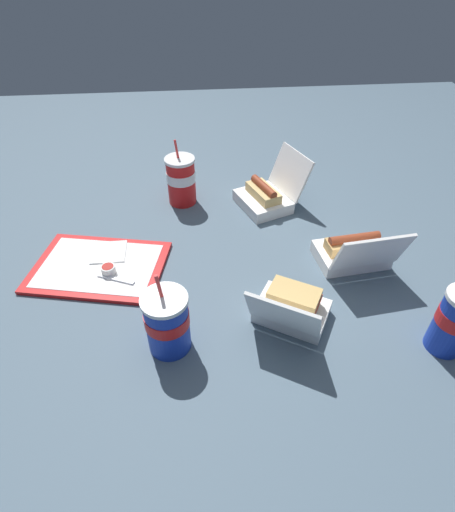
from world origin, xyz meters
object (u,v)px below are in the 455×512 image
(food_tray, at_px, (99,267))
(clamshell_hotdog_left, at_px, (266,195))
(clamshell_hotdog_right, at_px, (354,252))
(plastic_fork, at_px, (116,279))
(ketchup_cup, at_px, (108,269))
(clamshell_sandwich_corner, at_px, (291,308))
(soda_cup_back, at_px, (181,180))
(soda_cup_center, at_px, (167,322))
(soda_cup_corner, at_px, (455,321))

(food_tray, relative_size, clamshell_hotdog_left, 1.63)
(clamshell_hotdog_right, bearing_deg, clamshell_hotdog_left, -58.60)
(plastic_fork, relative_size, clamshell_hotdog_right, 0.51)
(ketchup_cup, bearing_deg, clamshell_sandwich_corner, 156.58)
(clamshell_hotdog_right, distance_m, clamshell_hotdog_left, 0.38)
(clamshell_hotdog_right, bearing_deg, soda_cup_back, -37.82)
(ketchup_cup, distance_m, soda_cup_center, 0.31)
(soda_cup_corner, bearing_deg, soda_cup_center, -5.82)
(soda_cup_corner, bearing_deg, ketchup_cup, -21.51)
(clamshell_hotdog_right, xyz_separation_m, soda_cup_back, (0.49, -0.38, 0.05))
(clamshell_hotdog_left, bearing_deg, ketchup_cup, 32.49)
(clamshell_sandwich_corner, xyz_separation_m, soda_cup_back, (0.26, -0.58, 0.04))
(plastic_fork, distance_m, soda_cup_back, 0.45)
(soda_cup_back, height_order, soda_cup_corner, same)
(soda_cup_back, bearing_deg, ketchup_cup, 60.58)
(clamshell_hotdog_right, bearing_deg, soda_cup_center, 25.30)
(food_tray, xyz_separation_m, plastic_fork, (-0.06, 0.07, 0.01))
(clamshell_hotdog_right, relative_size, clamshell_hotdog_left, 0.85)
(ketchup_cup, relative_size, clamshell_hotdog_right, 0.18)
(clamshell_hotdog_right, bearing_deg, food_tray, -3.39)
(plastic_fork, height_order, soda_cup_back, soda_cup_back)
(clamshell_sandwich_corner, bearing_deg, plastic_fork, -21.21)
(clamshell_sandwich_corner, relative_size, clamshell_hotdog_left, 0.93)
(clamshell_hotdog_right, relative_size, soda_cup_corner, 0.95)
(clamshell_sandwich_corner, bearing_deg, soda_cup_center, 9.55)
(clamshell_sandwich_corner, height_order, soda_cup_corner, soda_cup_corner)
(food_tray, distance_m, clamshell_hotdog_left, 0.61)
(food_tray, relative_size, soda_cup_corner, 1.82)
(soda_cup_corner, bearing_deg, soda_cup_back, -49.02)
(plastic_fork, bearing_deg, soda_cup_corner, -177.03)
(ketchup_cup, bearing_deg, food_tray, -46.79)
(ketchup_cup, relative_size, soda_cup_center, 0.18)
(food_tray, relative_size, plastic_fork, 3.79)
(ketchup_cup, height_order, soda_cup_corner, soda_cup_corner)
(food_tray, distance_m, soda_cup_back, 0.42)
(plastic_fork, relative_size, soda_cup_center, 0.50)
(plastic_fork, bearing_deg, clamshell_hotdog_left, -120.76)
(ketchup_cup, xyz_separation_m, clamshell_hotdog_left, (-0.50, -0.32, 0.01))
(clamshell_hotdog_right, distance_m, soda_cup_back, 0.62)
(clamshell_sandwich_corner, xyz_separation_m, soda_cup_corner, (-0.34, 0.12, 0.05))
(food_tray, height_order, soda_cup_back, soda_cup_back)
(ketchup_cup, distance_m, soda_cup_corner, 0.88)
(plastic_fork, xyz_separation_m, soda_cup_back, (-0.19, -0.40, 0.07))
(plastic_fork, bearing_deg, clamshell_hotdog_right, -154.88)
(food_tray, bearing_deg, soda_cup_corner, 157.14)
(food_tray, bearing_deg, clamshell_sandwich_corner, 154.52)
(food_tray, xyz_separation_m, clamshell_hotdog_right, (-0.74, 0.04, 0.03))
(ketchup_cup, height_order, clamshell_hotdog_left, clamshell_hotdog_left)
(clamshell_sandwich_corner, bearing_deg, clamshell_hotdog_right, -138.82)
(plastic_fork, bearing_deg, clamshell_sandwich_corner, -178.08)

